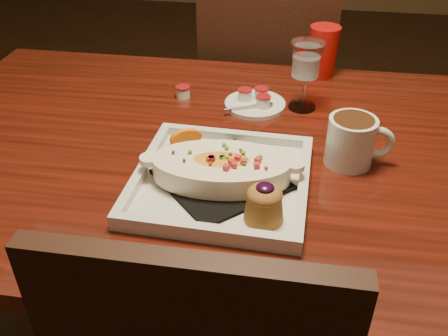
# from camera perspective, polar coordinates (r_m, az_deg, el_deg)

# --- Properties ---
(table) EXTENTS (1.50, 0.90, 0.75)m
(table) POSITION_cam_1_polar(r_m,az_deg,el_deg) (1.11, 2.08, -1.94)
(table) COLOR #61170D
(table) RESTS_ON floor
(chair_far) EXTENTS (0.42, 0.42, 0.93)m
(chair_far) POSITION_cam_1_polar(r_m,az_deg,el_deg) (1.72, 4.72, 6.58)
(chair_far) COLOR black
(chair_far) RESTS_ON floor
(plate) EXTENTS (0.33, 0.33, 0.08)m
(plate) POSITION_cam_1_polar(r_m,az_deg,el_deg) (0.92, -0.04, -0.79)
(plate) COLOR silver
(plate) RESTS_ON table
(coffee_mug) EXTENTS (0.13, 0.09, 0.10)m
(coffee_mug) POSITION_cam_1_polar(r_m,az_deg,el_deg) (1.01, 14.48, 3.17)
(coffee_mug) COLOR silver
(coffee_mug) RESTS_ON table
(goblet) EXTENTS (0.08, 0.08, 0.16)m
(goblet) POSITION_cam_1_polar(r_m,az_deg,el_deg) (1.17, 9.36, 11.70)
(goblet) COLOR silver
(goblet) RESTS_ON table
(saucer) EXTENTS (0.15, 0.15, 0.10)m
(saucer) POSITION_cam_1_polar(r_m,az_deg,el_deg) (1.21, 3.55, 7.51)
(saucer) COLOR silver
(saucer) RESTS_ON table
(creamer_loose) EXTENTS (0.04, 0.04, 0.03)m
(creamer_loose) POSITION_cam_1_polar(r_m,az_deg,el_deg) (1.25, -4.71, 8.68)
(creamer_loose) COLOR silver
(creamer_loose) RESTS_ON table
(red_tumbler) EXTENTS (0.08, 0.08, 0.13)m
(red_tumbler) POSITION_cam_1_polar(r_m,az_deg,el_deg) (1.38, 11.25, 12.92)
(red_tumbler) COLOR #BB110D
(red_tumbler) RESTS_ON table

